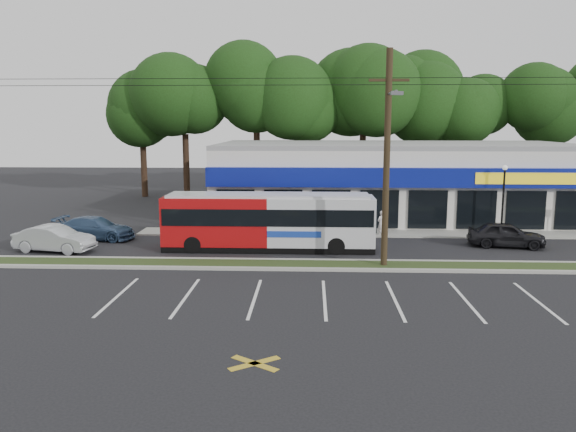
# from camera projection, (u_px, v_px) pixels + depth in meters

# --- Properties ---
(ground) EXTENTS (120.00, 120.00, 0.00)m
(ground) POSITION_uv_depth(u_px,v_px,m) (320.00, 272.00, 25.59)
(ground) COLOR black
(ground) RESTS_ON ground
(grass_strip) EXTENTS (40.00, 1.60, 0.12)m
(grass_strip) POSITION_uv_depth(u_px,v_px,m) (320.00, 265.00, 26.56)
(grass_strip) COLOR #273817
(grass_strip) RESTS_ON ground
(curb_south) EXTENTS (40.00, 0.25, 0.14)m
(curb_south) POSITION_uv_depth(u_px,v_px,m) (320.00, 269.00, 25.72)
(curb_south) COLOR #9E9E93
(curb_south) RESTS_ON ground
(curb_north) EXTENTS (40.00, 0.25, 0.14)m
(curb_north) POSITION_uv_depth(u_px,v_px,m) (320.00, 261.00, 27.40)
(curb_north) COLOR #9E9E93
(curb_north) RESTS_ON ground
(sidewalk) EXTENTS (32.00, 2.20, 0.10)m
(sidewalk) POSITION_uv_depth(u_px,v_px,m) (400.00, 233.00, 34.24)
(sidewalk) COLOR #9E9E93
(sidewalk) RESTS_ON ground
(strip_mall) EXTENTS (25.00, 12.55, 5.30)m
(strip_mall) POSITION_uv_depth(u_px,v_px,m) (393.00, 180.00, 40.61)
(strip_mall) COLOR silver
(strip_mall) RESTS_ON ground
(utility_pole) EXTENTS (50.00, 2.77, 10.00)m
(utility_pole) POSITION_uv_depth(u_px,v_px,m) (383.00, 152.00, 25.50)
(utility_pole) COLOR black
(utility_pole) RESTS_ON ground
(lamp_post) EXTENTS (0.30, 0.30, 4.25)m
(lamp_post) POSITION_uv_depth(u_px,v_px,m) (503.00, 192.00, 33.37)
(lamp_post) COLOR black
(lamp_post) RESTS_ON ground
(tree_line) EXTENTS (46.76, 6.76, 11.83)m
(tree_line) POSITION_uv_depth(u_px,v_px,m) (362.00, 104.00, 49.67)
(tree_line) COLOR black
(tree_line) RESTS_ON ground
(metrobus) EXTENTS (11.20, 2.39, 3.01)m
(metrobus) POSITION_uv_depth(u_px,v_px,m) (269.00, 220.00, 29.88)
(metrobus) COLOR #A00C0E
(metrobus) RESTS_ON ground
(car_dark) EXTENTS (4.29, 2.32, 1.38)m
(car_dark) POSITION_uv_depth(u_px,v_px,m) (506.00, 234.00, 30.65)
(car_dark) COLOR black
(car_dark) RESTS_ON ground
(car_silver) EXTENTS (4.39, 2.17, 1.39)m
(car_silver) POSITION_uv_depth(u_px,v_px,m) (54.00, 239.00, 29.51)
(car_silver) COLOR #A7ABAF
(car_silver) RESTS_ON ground
(car_blue) EXTENTS (4.77, 2.35, 1.33)m
(car_blue) POSITION_uv_depth(u_px,v_px,m) (95.00, 228.00, 32.61)
(car_blue) COLOR navy
(car_blue) RESTS_ON ground
(pedestrian_a) EXTENTS (0.66, 0.65, 1.53)m
(pedestrian_a) POSITION_uv_depth(u_px,v_px,m) (381.00, 223.00, 33.68)
(pedestrian_a) COLOR white
(pedestrian_a) RESTS_ON ground
(pedestrian_b) EXTENTS (1.06, 0.90, 1.92)m
(pedestrian_b) POSITION_uv_depth(u_px,v_px,m) (352.00, 220.00, 33.73)
(pedestrian_b) COLOR beige
(pedestrian_b) RESTS_ON ground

